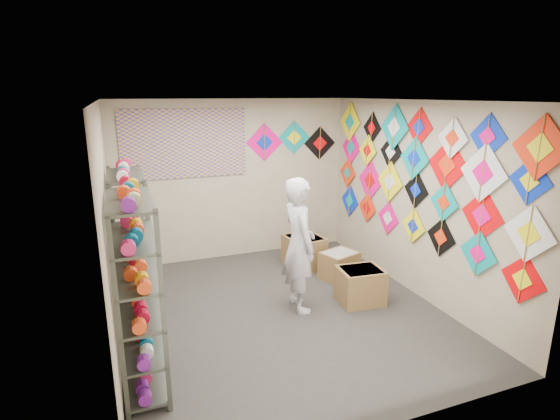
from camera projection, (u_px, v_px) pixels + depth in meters
name	position (u px, v px, depth m)	size (l,w,h in m)	color
ground	(281.00, 311.00, 5.76)	(4.50, 4.50, 0.00)	#322F2C
room_walls	(281.00, 189.00, 5.33)	(4.50, 4.50, 4.50)	tan
shelf_rack_front	(138.00, 293.00, 4.13)	(0.40, 1.10, 1.90)	#4C5147
shelf_rack_back	(131.00, 249.00, 5.31)	(0.40, 1.10, 1.90)	#4C5147
string_spools	(133.00, 260.00, 4.69)	(0.12, 2.36, 0.12)	#E4246A
kite_wall_display	(416.00, 176.00, 5.98)	(0.06, 4.33, 2.01)	red
back_wall_kites	(292.00, 141.00, 7.63)	(1.68, 0.02, 0.72)	#FF047F
poster	(185.00, 144.00, 6.98)	(2.00, 0.01, 1.10)	#4C4495
shopkeeper	(299.00, 245.00, 5.63)	(0.43, 0.65, 1.78)	silver
carton_a	(360.00, 286.00, 5.95)	(0.58, 0.49, 0.49)	olive
carton_b	(339.00, 265.00, 6.72)	(0.52, 0.43, 0.43)	olive
carton_c	(304.00, 252.00, 7.16)	(0.55, 0.60, 0.52)	olive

